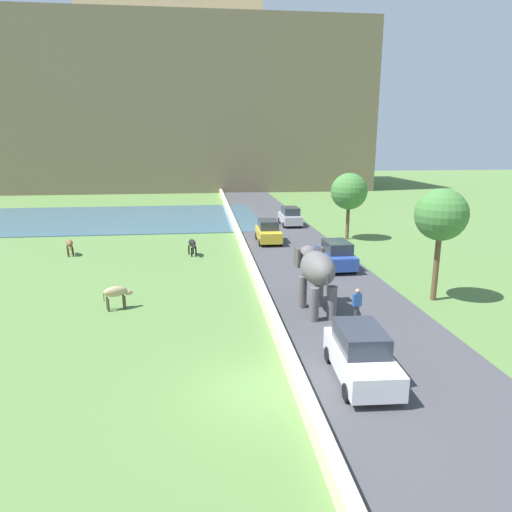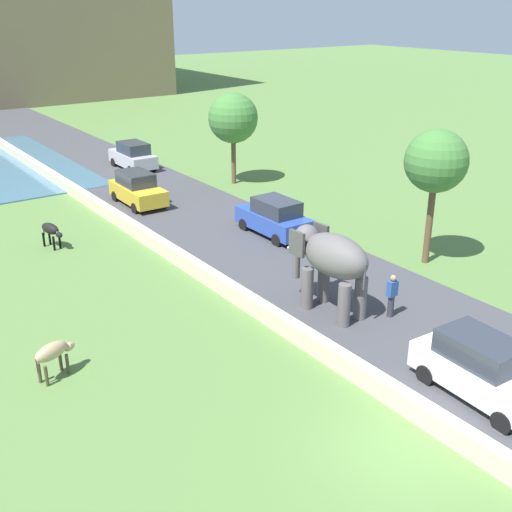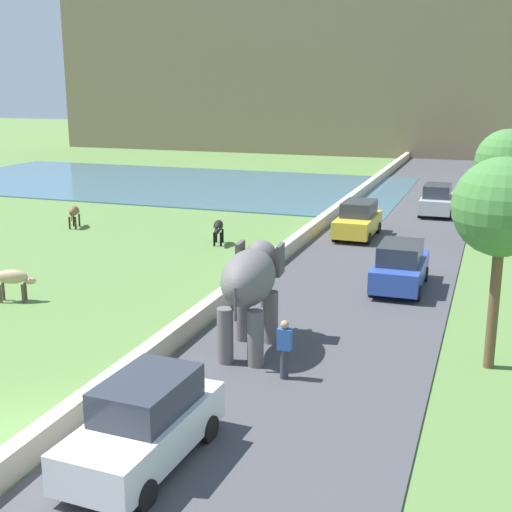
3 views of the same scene
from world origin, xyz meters
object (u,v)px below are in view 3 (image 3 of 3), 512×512
car_white (145,423)px  cow_tan (13,278)px  car_yellow (358,220)px  cow_brown (74,212)px  person_beside_elephant (284,349)px  car_blue (400,266)px  cow_black (218,227)px  car_silver (437,200)px  elephant (251,282)px

car_white → cow_tan: car_white is taller
car_yellow → cow_brown: bearing=-170.3°
car_white → cow_brown: bearing=127.0°
cow_brown → person_beside_elephant: bearing=-42.3°
person_beside_elephant → car_blue: car_blue is taller
person_beside_elephant → car_white: size_ratio=0.40×
cow_black → person_beside_elephant: bearing=-61.3°
cow_tan → cow_black: bearing=71.7°
car_blue → cow_black: size_ratio=2.82×
cow_brown → cow_tan: size_ratio=1.00×
car_white → cow_brown: size_ratio=2.88×
cow_tan → car_white: bearing=-40.0°
car_white → person_beside_elephant: bearing=72.8°
car_yellow → cow_black: size_ratio=2.83×
cow_black → cow_tan: (-3.42, -10.35, 0.00)m
car_yellow → car_silver: (3.15, 7.25, 0.00)m
car_yellow → cow_brown: size_ratio=2.84×
car_yellow → car_silver: bearing=66.5°
elephant → cow_brown: (-14.49, 12.96, -1.20)m
car_yellow → car_silver: size_ratio=1.00×
person_beside_elephant → car_yellow: (-1.46, 17.04, 0.03)m
cow_black → car_silver: bearing=50.1°
cow_black → cow_tan: bearing=-108.3°
car_yellow → cow_tan: size_ratio=2.85×
cow_tan → elephant: bearing=-9.4°
car_blue → cow_tan: size_ratio=2.84×
car_yellow → cow_tan: bearing=-123.9°
person_beside_elephant → car_blue: (1.69, 8.96, 0.03)m
car_white → cow_brown: 24.12m
person_beside_elephant → cow_tan: (-10.79, 3.13, -0.04)m
car_blue → cow_brown: bearing=162.4°
car_yellow → cow_tan: (-9.33, -13.91, -0.06)m
person_beside_elephant → car_yellow: car_yellow is taller
elephant → car_yellow: (0.02, 15.45, -1.14)m
car_blue → cow_tan: (-12.48, -5.83, -0.06)m
elephant → car_silver: elephant is taller
car_white → cow_tan: 12.19m
elephant → car_yellow: elephant is taller
cow_black → car_blue: bearing=-26.5°
car_blue → cow_brown: (-17.66, 5.59, -0.06)m
car_blue → car_yellow: bearing=111.3°
cow_tan → cow_brown: bearing=114.4°
person_beside_elephant → car_blue: size_ratio=0.41×
car_silver → cow_black: 14.11m
car_blue → cow_tan: bearing=-155.0°
car_silver → cow_tan: 24.57m
elephant → person_beside_elephant: 2.47m
elephant → cow_brown: bearing=138.2°
elephant → car_blue: (3.17, 7.37, -1.14)m
person_beside_elephant → cow_brown: (-15.97, 14.55, -0.04)m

